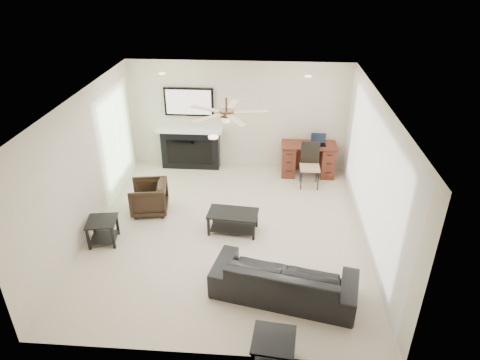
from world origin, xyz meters
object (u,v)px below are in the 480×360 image
at_px(sofa, 284,279).
at_px(coffee_table, 233,222).
at_px(fireplace_unit, 189,130).
at_px(armchair, 149,197).
at_px(desk, 308,160).

height_order(sofa, coffee_table, sofa).
bearing_deg(fireplace_unit, armchair, -103.12).
distance_m(sofa, armchair, 3.37).
bearing_deg(coffee_table, desk, 63.00).
height_order(fireplace_unit, desk, fireplace_unit).
relative_size(sofa, coffee_table, 2.35).
distance_m(sofa, desk, 4.04).
relative_size(sofa, desk, 1.74).
bearing_deg(coffee_table, fireplace_unit, 120.68).
height_order(coffee_table, fireplace_unit, fireplace_unit).
xyz_separation_m(fireplace_unit, desk, (2.73, -0.18, -0.57)).
bearing_deg(fireplace_unit, desk, -3.84).
distance_m(sofa, fireplace_unit, 4.73).
distance_m(coffee_table, desk, 2.83).
bearing_deg(desk, fireplace_unit, 176.16).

